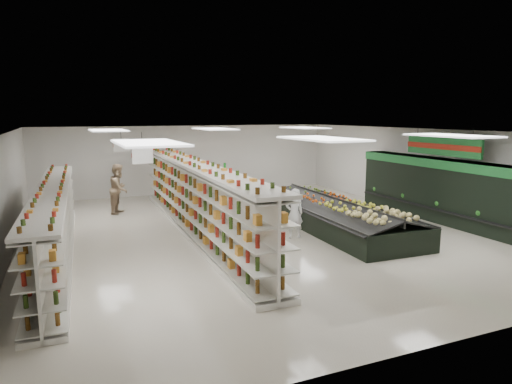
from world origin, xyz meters
name	(u,v)px	position (x,y,z in m)	size (l,w,h in m)	color
floor	(255,231)	(0.00, 0.00, 0.00)	(16.00, 16.00, 0.00)	beige
ceiling	(255,131)	(0.00, 0.00, 3.20)	(14.00, 16.00, 0.02)	white
wall_back	(189,160)	(0.00, 8.00, 1.60)	(14.00, 0.02, 3.20)	silver
wall_front	(453,250)	(0.00, -8.00, 1.60)	(14.00, 0.02, 3.20)	silver
wall_left	(5,198)	(-7.00, 0.00, 1.60)	(0.02, 16.00, 3.20)	silver
wall_right	(425,171)	(7.00, 0.00, 1.60)	(0.02, 16.00, 3.20)	silver
produce_wall_case	(446,187)	(6.53, -1.50, 1.24)	(0.93, 8.00, 2.20)	black
aisle_sign_near	(142,155)	(-3.80, -2.00, 2.75)	(0.52, 0.06, 0.75)	white
aisle_sign_far	(121,145)	(-3.80, 2.00, 2.75)	(0.52, 0.06, 0.75)	white
hortifruti_banner	(442,147)	(6.25, -1.50, 2.65)	(0.12, 3.20, 0.95)	#1F7632
gondola_left	(55,224)	(-5.87, -0.21, 0.84)	(1.22, 10.60, 1.83)	white
gondola_center	(195,201)	(-1.77, 0.67, 1.01)	(1.27, 12.77, 2.21)	white
produce_island	(336,215)	(2.61, -0.73, 0.47)	(2.73, 6.93, 1.02)	black
soda_endcap	(214,184)	(0.44, 5.53, 0.74)	(1.33, 1.02, 1.53)	#B42514
shopper_main	(294,213)	(0.77, -1.24, 0.77)	(0.56, 0.37, 1.53)	white
shopper_background	(119,189)	(-3.66, 4.54, 0.94)	(0.92, 0.57, 1.89)	tan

